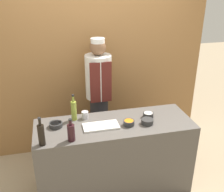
% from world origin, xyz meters
% --- Properties ---
extents(ground_plane, '(14.00, 14.00, 0.00)m').
position_xyz_m(ground_plane, '(0.00, 0.00, 0.00)').
color(ground_plane, tan).
extents(cabinet_wall, '(3.09, 0.18, 2.40)m').
position_xyz_m(cabinet_wall, '(0.00, 1.06, 1.20)').
color(cabinet_wall, olive).
rests_on(cabinet_wall, ground_plane).
extents(counter, '(1.76, 0.63, 0.90)m').
position_xyz_m(counter, '(0.00, 0.00, 0.45)').
color(counter, '#514C47').
rests_on(counter, ground_plane).
extents(sauce_bowl_white, '(0.12, 0.12, 0.06)m').
position_xyz_m(sauce_bowl_white, '(0.41, 0.05, 0.93)').
color(sauce_bowl_white, '#2D2D2D').
rests_on(sauce_bowl_white, counter).
extents(sauce_bowl_orange, '(0.12, 0.12, 0.06)m').
position_xyz_m(sauce_bowl_orange, '(0.14, -0.07, 0.93)').
color(sauce_bowl_orange, '#2D2D2D').
rests_on(sauce_bowl_orange, counter).
extents(sauce_bowl_purple, '(0.13, 0.13, 0.06)m').
position_xyz_m(sauce_bowl_purple, '(0.35, -0.09, 0.93)').
color(sauce_bowl_purple, '#2D2D2D').
rests_on(sauce_bowl_purple, counter).
extents(sauce_bowl_red, '(0.15, 0.15, 0.05)m').
position_xyz_m(sauce_bowl_red, '(-0.64, 0.08, 0.92)').
color(sauce_bowl_red, '#2D2D2D').
rests_on(sauce_bowl_red, counter).
extents(cutting_board, '(0.39, 0.19, 0.02)m').
position_xyz_m(cutting_board, '(-0.16, -0.04, 0.91)').
color(cutting_board, white).
rests_on(cutting_board, counter).
extents(bottle_soy, '(0.07, 0.07, 0.30)m').
position_xyz_m(bottle_soy, '(-0.78, -0.23, 1.01)').
color(bottle_soy, black).
rests_on(bottle_soy, counter).
extents(bottle_oil, '(0.06, 0.06, 0.31)m').
position_xyz_m(bottle_oil, '(-0.43, 0.19, 1.02)').
color(bottle_oil, olive).
rests_on(bottle_oil, counter).
extents(bottle_wine, '(0.07, 0.07, 0.24)m').
position_xyz_m(bottle_wine, '(-0.50, -0.23, 0.99)').
color(bottle_wine, black).
rests_on(bottle_wine, counter).
extents(cup_steel, '(0.08, 0.08, 0.08)m').
position_xyz_m(cup_steel, '(-0.30, 0.20, 0.94)').
color(cup_steel, '#B7B7BC').
rests_on(cup_steel, counter).
extents(chef_center, '(0.34, 0.34, 1.70)m').
position_xyz_m(chef_center, '(-0.04, 0.71, 0.93)').
color(chef_center, '#28282D').
rests_on(chef_center, ground_plane).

